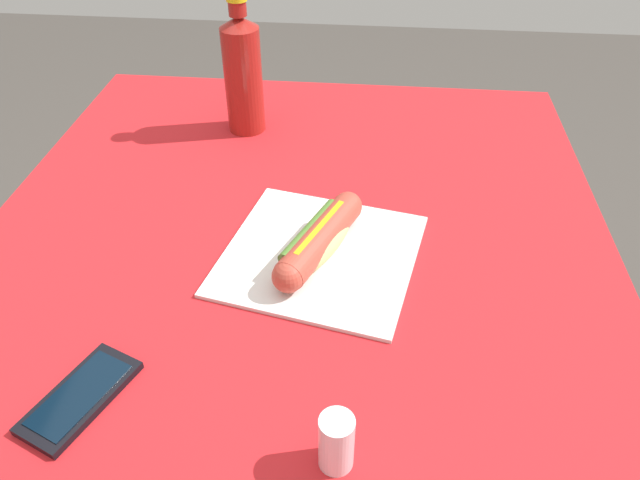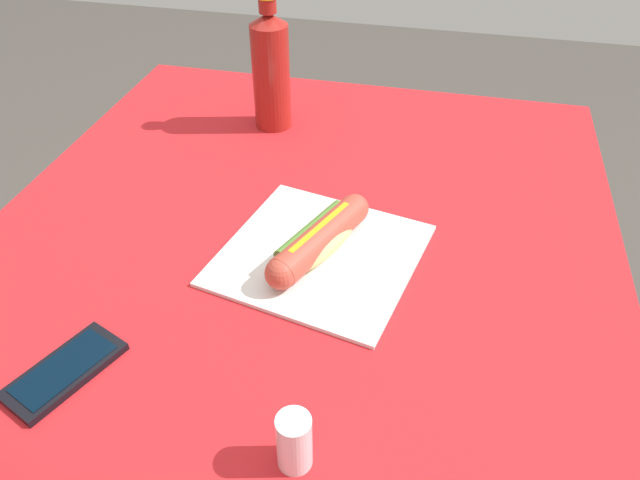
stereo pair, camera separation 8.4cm
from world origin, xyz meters
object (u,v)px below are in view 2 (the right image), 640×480
(hot_dog, at_px, (319,239))
(soda_bottle, at_px, (271,70))
(cell_phone, at_px, (65,371))
(salt_shaker, at_px, (294,442))

(hot_dog, distance_m, soda_bottle, 0.41)
(hot_dog, relative_size, soda_bottle, 0.82)
(hot_dog, distance_m, cell_phone, 0.36)
(salt_shaker, bearing_deg, cell_phone, 80.67)
(cell_phone, bearing_deg, hot_dog, -41.59)
(soda_bottle, relative_size, salt_shaker, 3.59)
(hot_dog, xyz_separation_m, soda_bottle, (0.36, 0.17, 0.08))
(hot_dog, height_order, soda_bottle, soda_bottle)
(hot_dog, xyz_separation_m, salt_shaker, (-0.32, -0.05, 0.00))
(cell_phone, distance_m, salt_shaker, 0.29)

